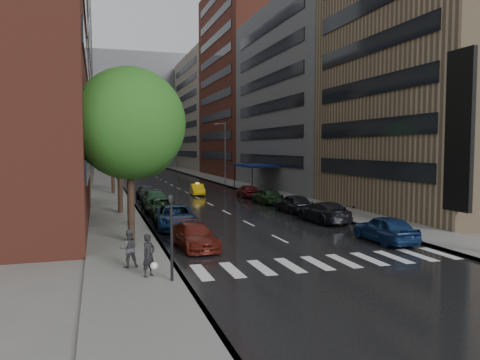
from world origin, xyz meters
TOP-DOWN VIEW (x-y plane):
  - ground at (0.00, 0.00)m, footprint 220.00×220.00m
  - road at (0.00, 50.00)m, footprint 14.00×140.00m
  - sidewalk_left at (-9.00, 50.00)m, footprint 4.00×140.00m
  - sidewalk_right at (9.00, 50.00)m, footprint 4.00×140.00m
  - crosswalk at (0.20, -2.00)m, footprint 13.15×2.80m
  - buildings_left at (-15.00, 58.79)m, footprint 8.00×108.00m
  - buildings_right at (15.00, 56.70)m, footprint 8.05×109.10m
  - building_far at (0.00, 118.00)m, footprint 40.00×14.00m
  - tree_near at (-8.60, 4.95)m, footprint 6.22×6.22m
  - tree_mid at (-8.60, 17.46)m, footprint 5.78×5.78m
  - tree_far at (-8.60, 34.80)m, footprint 5.53×5.53m
  - taxi at (0.60, 30.74)m, footprint 1.71×4.04m
  - parked_cars_left at (-5.40, 14.96)m, footprint 2.91×30.12m
  - parked_cars_right at (5.40, 13.21)m, footprint 2.34×30.11m
  - ped_bag_walker at (-8.41, -2.48)m, footprint 0.76×0.73m
  - ped_black_umbrella at (-9.10, -0.74)m, footprint 0.96×0.98m
  - traffic_light at (-7.60, -3.39)m, footprint 0.18×0.15m
  - street_lamp_left at (-7.72, 30.00)m, footprint 1.74×0.22m
  - street_lamp_right at (7.72, 45.00)m, footprint 1.74×0.22m
  - awning at (8.98, 35.00)m, footprint 4.00×8.00m

SIDE VIEW (x-z plane):
  - ground at x=0.00m, z-range 0.00..0.00m
  - road at x=0.00m, z-range 0.00..0.01m
  - crosswalk at x=0.20m, z-range 0.01..0.02m
  - sidewalk_left at x=-9.00m, z-range 0.00..0.15m
  - sidewalk_right at x=9.00m, z-range 0.00..0.15m
  - taxi at x=0.60m, z-range 0.00..1.30m
  - parked_cars_left at x=-5.40m, z-range -0.05..1.53m
  - parked_cars_right at x=5.40m, z-range -0.03..1.57m
  - ped_bag_walker at x=-8.41m, z-range 0.12..1.88m
  - ped_black_umbrella at x=-9.10m, z-range 0.34..2.43m
  - traffic_light at x=-7.60m, z-range 0.50..3.95m
  - awning at x=8.98m, z-range 1.57..4.70m
  - street_lamp_left at x=-7.72m, z-range 0.39..9.39m
  - street_lamp_right at x=7.72m, z-range 0.39..9.39m
  - tree_far at x=-8.60m, z-range 1.62..10.43m
  - tree_mid at x=-8.60m, z-range 1.70..10.92m
  - tree_near at x=-8.60m, z-range 1.83..11.74m
  - buildings_right at x=15.00m, z-range -2.97..33.03m
  - buildings_left at x=-15.00m, z-range -3.01..34.99m
  - building_far at x=0.00m, z-range 0.00..32.00m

